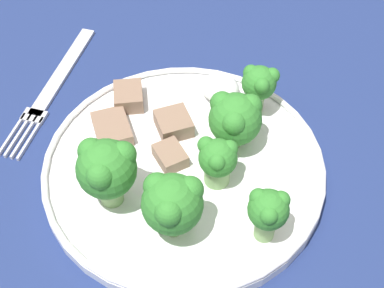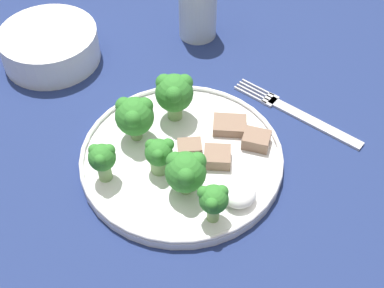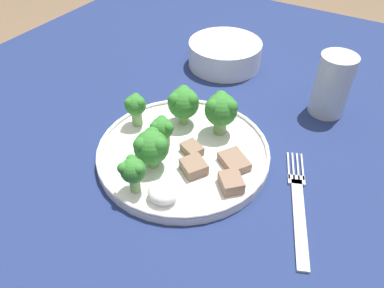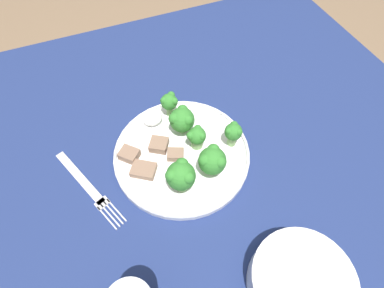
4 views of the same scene
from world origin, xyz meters
TOP-DOWN VIEW (x-y plane):
  - ground_plane at (0.00, 0.00)m, footprint 8.00×8.00m
  - table at (0.00, 0.00)m, footprint 1.07×1.14m
  - dinner_plate at (0.02, -0.10)m, footprint 0.26×0.26m
  - fork at (0.20, -0.11)m, footprint 0.09×0.19m
  - cream_bowl at (-0.06, 0.18)m, footprint 0.15×0.15m
  - broccoli_floret_near_rim_left at (0.05, -0.04)m, footprint 0.05×0.05m
  - broccoli_floret_center_left at (0.00, -0.15)m, footprint 0.05×0.05m
  - broccoli_floret_back_left at (-0.01, -0.05)m, footprint 0.05×0.05m
  - broccoli_floret_front_left at (-0.08, -0.09)m, footprint 0.03×0.03m
  - broccoli_floret_center_back at (0.01, -0.20)m, footprint 0.03×0.03m
  - broccoli_floret_mid_cluster at (-0.01, -0.11)m, footprint 0.04×0.03m
  - meat_slice_front_slice at (0.06, -0.13)m, footprint 0.04×0.04m
  - meat_slice_middle_slice at (0.10, -0.09)m, footprint 0.05×0.05m
  - meat_slice_rear_slice at (0.12, -0.13)m, footprint 0.04×0.04m
  - meat_slice_edge_slice at (0.03, -0.10)m, footprint 0.04×0.03m
  - sauce_dollop at (0.05, -0.20)m, footprint 0.04×0.04m

SIDE VIEW (x-z plane):
  - ground_plane at x=0.00m, z-range 0.00..0.00m
  - table at x=0.00m, z-range 0.28..1.04m
  - fork at x=0.20m, z-range 0.76..0.76m
  - dinner_plate at x=0.02m, z-range 0.76..0.78m
  - meat_slice_middle_slice at x=0.10m, z-range 0.77..0.78m
  - meat_slice_edge_slice at x=0.03m, z-range 0.77..0.78m
  - meat_slice_front_slice at x=0.06m, z-range 0.77..0.79m
  - meat_slice_rear_slice at x=0.12m, z-range 0.77..0.79m
  - sauce_dollop at x=0.05m, z-range 0.77..0.79m
  - cream_bowl at x=-0.06m, z-range 0.76..0.81m
  - broccoli_floret_mid_cluster at x=-0.01m, z-range 0.78..0.83m
  - broccoli_floret_front_left at x=-0.08m, z-range 0.78..0.83m
  - broccoli_floret_center_back at x=0.01m, z-range 0.78..0.83m
  - broccoli_floret_center_left at x=0.00m, z-range 0.78..0.84m
  - broccoli_floret_back_left at x=-0.01m, z-range 0.78..0.84m
  - broccoli_floret_near_rim_left at x=0.05m, z-range 0.78..0.85m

